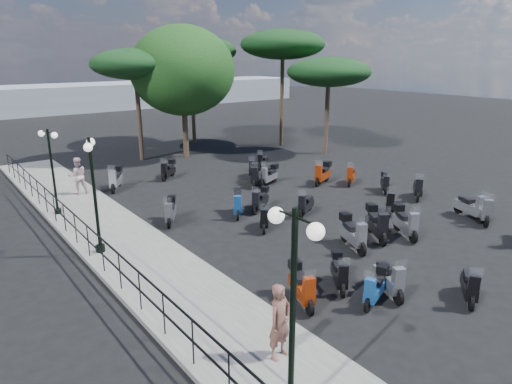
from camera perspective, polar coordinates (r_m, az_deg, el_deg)
ground at (r=18.12m, az=6.40°, el=-4.33°), size 120.00×120.00×0.00m
sidewalk at (r=17.28m, az=-16.82°, el=-5.80°), size 3.00×30.00×0.15m
railing at (r=16.45m, az=-21.04°, el=-4.30°), size 0.04×26.04×1.10m
lamp_post_0 at (r=7.92m, az=4.62°, el=-14.04°), size 0.33×1.20×4.07m
lamp_post_1 at (r=15.62m, az=-19.59°, el=0.44°), size 0.61×1.08×3.89m
lamp_post_2 at (r=20.21m, az=-24.15°, el=2.95°), size 0.56×0.98×3.54m
woman at (r=10.20m, az=3.02°, el=-15.87°), size 0.70×0.53×1.74m
pedestrian_far at (r=23.06m, az=-21.40°, el=1.91°), size 0.92×0.76×1.75m
scooter_0 at (r=13.04m, az=14.70°, el=-11.53°), size 1.43×0.72×1.18m
scooter_1 at (r=13.55m, az=16.33°, el=-10.44°), size 0.91×1.55×1.34m
scooter_2 at (r=12.64m, az=5.74°, el=-11.70°), size 0.86×1.57×1.32m
scooter_3 at (r=17.60m, az=1.07°, el=-3.40°), size 1.06×1.23×1.22m
scooter_4 at (r=18.53m, az=-10.65°, el=-2.46°), size 1.03×1.40×1.27m
scooter_5 at (r=23.71m, az=-17.11°, el=1.51°), size 1.15×1.57×1.43m
scooter_6 at (r=14.01m, az=25.16°, el=-10.64°), size 1.33×1.01×1.25m
scooter_7 at (r=13.59m, az=10.38°, el=-9.95°), size 1.05×1.29×1.21m
scooter_8 at (r=16.25m, az=12.03°, el=-5.13°), size 0.92×1.71×1.43m
scooter_9 at (r=19.27m, az=6.22°, el=-1.65°), size 1.42×0.87×1.24m
scooter_10 at (r=19.08m, az=-2.30°, el=-1.55°), size 1.09×1.43×1.31m
scooter_11 at (r=25.18m, az=-10.90°, el=2.68°), size 1.30×1.13×1.25m
scooter_13 at (r=17.26m, az=14.85°, el=-3.91°), size 1.17×1.66×1.49m
scooter_14 at (r=17.81m, az=18.17°, el=-3.68°), size 1.02×1.61×1.40m
scooter_15 at (r=19.71m, az=0.53°, el=-1.03°), size 1.39×0.93×1.23m
scooter_16 at (r=23.59m, az=1.68°, el=2.05°), size 1.53×0.83×1.29m
scooter_17 at (r=24.97m, az=-0.45°, el=2.85°), size 1.14×1.37×1.34m
scooter_19 at (r=20.47m, az=26.57°, el=-2.11°), size 1.44×1.20×1.41m
scooter_20 at (r=20.11m, az=16.41°, el=-1.36°), size 1.42×1.10×1.34m
scooter_21 at (r=24.18m, az=11.80°, el=1.99°), size 1.42×1.01×1.30m
scooter_22 at (r=23.44m, az=-0.14°, el=2.07°), size 1.27×1.44×1.39m
scooter_23 at (r=24.10m, az=1.34°, el=2.24°), size 1.30×1.01×1.23m
scooter_25 at (r=20.68m, az=25.24°, el=-1.74°), size 0.86×1.70×1.41m
scooter_26 at (r=22.63m, az=19.57°, el=0.38°), size 1.44×1.12×1.37m
scooter_27 at (r=23.24m, az=15.79°, el=1.07°), size 1.17×1.13×1.18m
scooter_28 at (r=23.98m, az=8.33°, el=2.25°), size 1.67×0.93×1.41m
scooter_29 at (r=26.92m, az=0.84°, el=3.80°), size 1.32×0.95×1.22m
broadleaf_tree at (r=29.92m, az=-9.16°, el=14.74°), size 6.57×6.57×8.30m
pine_0 at (r=34.76m, az=-8.14°, el=17.01°), size 6.59×6.59×7.85m
pine_1 at (r=33.63m, az=3.36°, el=17.90°), size 5.99×5.99×8.20m
pine_2 at (r=29.50m, az=-14.86°, el=15.17°), size 5.35×5.35×6.87m
pine_3 at (r=30.98m, az=9.08°, el=14.57°), size 5.47×5.47×6.35m
distant_hills at (r=58.56m, az=-25.95°, el=10.33°), size 70.00×8.00×3.00m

